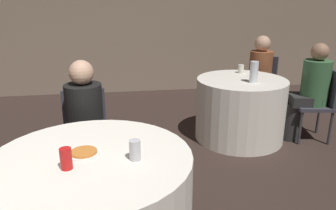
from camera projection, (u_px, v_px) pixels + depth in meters
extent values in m
cube|color=gray|center=(91.00, 12.00, 5.46)|extent=(16.00, 0.06, 2.80)
cylinder|color=white|center=(95.00, 209.00, 2.06)|extent=(1.22, 1.22, 0.73)
cylinder|color=white|center=(240.00, 109.00, 3.89)|extent=(1.04, 1.04, 0.73)
cube|color=#383842|center=(87.00, 141.00, 2.89)|extent=(0.45, 0.45, 0.04)
cube|color=#383842|center=(84.00, 111.00, 2.99)|extent=(0.38, 0.10, 0.41)
cylinder|color=#333338|center=(110.00, 170.00, 2.85)|extent=(0.03, 0.03, 0.40)
cylinder|color=#333338|center=(69.00, 175.00, 2.76)|extent=(0.03, 0.03, 0.40)
cylinder|color=#333338|center=(106.00, 153.00, 3.16)|extent=(0.03, 0.03, 0.40)
cylinder|color=#333338|center=(70.00, 157.00, 3.07)|extent=(0.03, 0.03, 0.40)
cube|color=#383842|center=(259.00, 88.00, 4.57)|extent=(0.56, 0.56, 0.04)
cube|color=#383842|center=(263.00, 70.00, 4.64)|extent=(0.33, 0.27, 0.41)
cylinder|color=#333338|center=(267.00, 109.00, 4.42)|extent=(0.03, 0.03, 0.40)
cylinder|color=#333338|center=(242.00, 105.00, 4.57)|extent=(0.03, 0.03, 0.40)
cylinder|color=#333338|center=(272.00, 102.00, 4.70)|extent=(0.03, 0.03, 0.40)
cylinder|color=#333338|center=(249.00, 99.00, 4.85)|extent=(0.03, 0.03, 0.40)
cube|color=#383842|center=(312.00, 105.00, 3.85)|extent=(0.46, 0.46, 0.04)
cube|color=#383842|center=(331.00, 87.00, 3.77)|extent=(0.12, 0.38, 0.41)
cylinder|color=#333338|center=(300.00, 128.00, 3.76)|extent=(0.03, 0.03, 0.40)
cylinder|color=#333338|center=(291.00, 118.00, 4.08)|extent=(0.03, 0.03, 0.40)
cylinder|color=#333338|center=(330.00, 128.00, 3.75)|extent=(0.03, 0.03, 0.40)
cylinder|color=#333338|center=(318.00, 118.00, 4.07)|extent=(0.03, 0.03, 0.40)
cylinder|color=#33384C|center=(253.00, 106.00, 4.45)|extent=(0.24, 0.24, 0.44)
cube|color=#33384C|center=(257.00, 85.00, 4.45)|extent=(0.42, 0.43, 0.12)
cylinder|color=brown|center=(260.00, 69.00, 4.48)|extent=(0.30, 0.30, 0.50)
sphere|color=tan|center=(263.00, 43.00, 4.37)|extent=(0.21, 0.21, 0.21)
cylinder|color=#282828|center=(90.00, 173.00, 2.76)|extent=(0.24, 0.24, 0.44)
cube|color=#282828|center=(87.00, 139.00, 2.77)|extent=(0.34, 0.36, 0.12)
cylinder|color=black|center=(85.00, 113.00, 2.81)|extent=(0.31, 0.31, 0.50)
sphere|color=tan|center=(81.00, 72.00, 2.70)|extent=(0.21, 0.21, 0.21)
cylinder|color=#282828|center=(291.00, 121.00, 3.91)|extent=(0.24, 0.24, 0.44)
cube|color=#282828|center=(303.00, 100.00, 3.83)|extent=(0.37, 0.35, 0.12)
cylinder|color=#38663D|center=(315.00, 83.00, 3.76)|extent=(0.31, 0.31, 0.51)
sphere|color=#997056|center=(320.00, 52.00, 3.65)|extent=(0.19, 0.19, 0.19)
cylinder|color=white|center=(84.00, 153.00, 1.98)|extent=(0.21, 0.21, 0.01)
cylinder|color=orange|center=(84.00, 152.00, 1.98)|extent=(0.16, 0.16, 0.01)
cylinder|color=red|center=(66.00, 159.00, 1.79)|extent=(0.07, 0.07, 0.12)
cylinder|color=silver|center=(135.00, 150.00, 1.89)|extent=(0.07, 0.07, 0.12)
cylinder|color=silver|center=(254.00, 72.00, 3.59)|extent=(0.09, 0.09, 0.24)
cylinder|color=silver|center=(241.00, 69.00, 4.06)|extent=(0.07, 0.07, 0.11)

